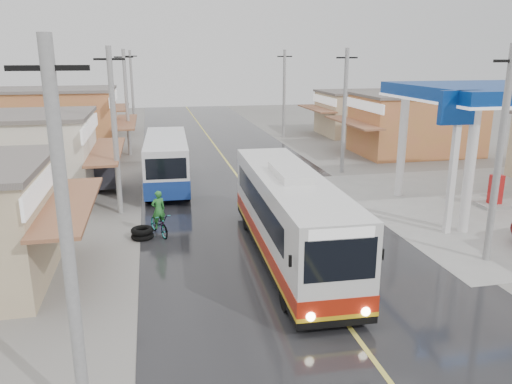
# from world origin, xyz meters

# --- Properties ---
(ground) EXTENTS (120.00, 120.00, 0.00)m
(ground) POSITION_xyz_m (0.00, 0.00, 0.00)
(ground) COLOR slate
(ground) RESTS_ON ground
(road) EXTENTS (12.00, 90.00, 0.02)m
(road) POSITION_xyz_m (0.00, 15.00, 0.01)
(road) COLOR black
(road) RESTS_ON ground
(centre_line) EXTENTS (0.15, 90.00, 0.01)m
(centre_line) POSITION_xyz_m (0.00, 15.00, 0.02)
(centre_line) COLOR #D8CC4C
(centre_line) RESTS_ON road
(shopfronts_left) EXTENTS (11.00, 44.00, 5.20)m
(shopfronts_left) POSITION_xyz_m (-13.00, 18.00, 0.00)
(shopfronts_left) COLOR #C6B288
(shopfronts_left) RESTS_ON ground
(shopfronts_right) EXTENTS (11.00, 44.00, 4.80)m
(shopfronts_right) POSITION_xyz_m (15.00, 12.00, 0.00)
(shopfronts_right) COLOR beige
(shopfronts_right) RESTS_ON ground
(utility_poles_left) EXTENTS (1.60, 50.00, 8.00)m
(utility_poles_left) POSITION_xyz_m (-7.00, 16.00, 0.00)
(utility_poles_left) COLOR gray
(utility_poles_left) RESTS_ON ground
(utility_poles_right) EXTENTS (1.60, 36.00, 8.00)m
(utility_poles_right) POSITION_xyz_m (7.00, 15.00, 0.00)
(utility_poles_right) COLOR gray
(utility_poles_right) RESTS_ON ground
(coach_bus) EXTENTS (2.87, 11.44, 3.55)m
(coach_bus) POSITION_xyz_m (-0.35, 1.76, 1.71)
(coach_bus) COLOR silver
(coach_bus) RESTS_ON road
(second_bus) EXTENTS (2.72, 8.90, 2.93)m
(second_bus) POSITION_xyz_m (-4.50, 13.65, 1.58)
(second_bus) COLOR silver
(second_bus) RESTS_ON road
(cyclist) EXTENTS (1.26, 2.01, 2.05)m
(cyclist) POSITION_xyz_m (-5.18, 5.38, 0.67)
(cyclist) COLOR black
(cyclist) RESTS_ON ground
(tricycle_near) EXTENTS (1.75, 2.38, 1.82)m
(tricycle_near) POSITION_xyz_m (-7.98, 13.46, 1.04)
(tricycle_near) COLOR #26262D
(tricycle_near) RESTS_ON ground
(tyre_stack) EXTENTS (0.97, 0.97, 0.50)m
(tyre_stack) POSITION_xyz_m (-5.91, 5.09, 0.25)
(tyre_stack) COLOR black
(tyre_stack) RESTS_ON ground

